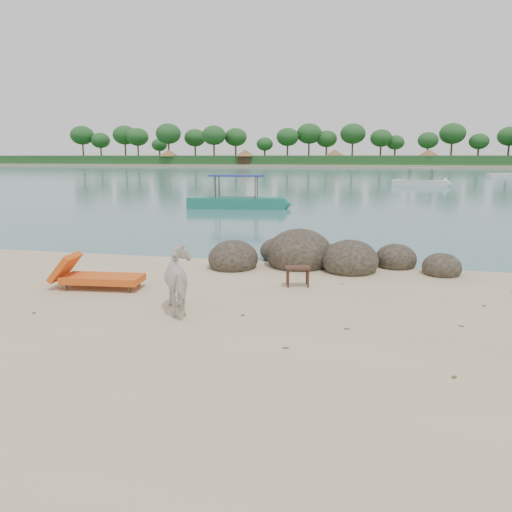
{
  "coord_description": "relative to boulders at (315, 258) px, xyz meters",
  "views": [
    {
      "loc": [
        1.79,
        -7.66,
        2.99
      ],
      "look_at": [
        -0.37,
        2.0,
        1.0
      ],
      "focal_mm": 35.0,
      "sensor_mm": 36.0,
      "label": 1
    }
  ],
  "objects": [
    {
      "name": "dead_leaves",
      "position": [
        -0.52,
        -4.44,
        -0.25
      ],
      "size": [
        8.66,
        5.24,
        0.0
      ],
      "color": "brown",
      "rests_on": "ground"
    },
    {
      "name": "side_table",
      "position": [
        -0.17,
        -2.23,
        -0.03
      ],
      "size": [
        0.64,
        0.49,
        0.46
      ],
      "primitive_type": null,
      "rotation": [
        0.0,
        0.0,
        0.25
      ],
      "color": "#381F16",
      "rests_on": "ground"
    },
    {
      "name": "boat_far",
      "position": [
        20.82,
        66.7,
        0.07
      ],
      "size": [
        5.78,
        3.03,
        0.66
      ],
      "primitive_type": null,
      "rotation": [
        0.0,
        0.0,
        0.33
      ],
      "color": "silver",
      "rests_on": "water"
    },
    {
      "name": "cow",
      "position": [
        -2.1,
        -4.56,
        0.35
      ],
      "size": [
        1.32,
        1.57,
        1.22
      ],
      "primitive_type": "imported",
      "rotation": [
        0.0,
        0.0,
        3.7
      ],
      "color": "white",
      "rests_on": "ground"
    },
    {
      "name": "far_scenery",
      "position": [
        -0.43,
        131.0,
        2.88
      ],
      "size": [
        420.0,
        18.0,
        9.5
      ],
      "color": "#1E4C1E",
      "rests_on": "ground"
    },
    {
      "name": "boat_mid",
      "position": [
        6.51,
        40.71,
        1.24
      ],
      "size": [
        6.28,
        2.9,
        2.99
      ],
      "primitive_type": null,
      "rotation": [
        0.0,
        0.0,
        -0.26
      ],
      "color": "silver",
      "rests_on": "water"
    },
    {
      "name": "lounge_chair",
      "position": [
        -4.46,
        -3.39,
        0.08
      ],
      "size": [
        2.3,
        1.0,
        0.67
      ],
      "primitive_type": null,
      "rotation": [
        0.0,
        0.0,
        0.1
      ],
      "color": "red",
      "rests_on": "ground"
    },
    {
      "name": "boat_near",
      "position": [
        -6.23,
        15.22,
        1.31
      ],
      "size": [
        6.59,
        2.25,
        3.14
      ],
      "primitive_type": null,
      "rotation": [
        0.0,
        0.0,
        0.12
      ],
      "color": "#207664",
      "rests_on": "water"
    },
    {
      "name": "far_shore",
      "position": [
        -0.46,
        164.3,
        -0.26
      ],
      "size": [
        420.0,
        90.0,
        1.4
      ],
      "primitive_type": "cube",
      "color": "tan",
      "rests_on": "ground"
    },
    {
      "name": "water",
      "position": [
        -0.46,
        84.3,
        -0.26
      ],
      "size": [
        400.0,
        400.0,
        0.0
      ],
      "primitive_type": "plane",
      "color": "#35606A",
      "rests_on": "ground"
    },
    {
      "name": "boulders",
      "position": [
        0.0,
        0.0,
        0.0
      ],
      "size": [
        6.56,
        3.05,
        1.36
      ],
      "rotation": [
        0.0,
        0.0,
        -0.11
      ],
      "color": "#2B251C",
      "rests_on": "ground"
    }
  ]
}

